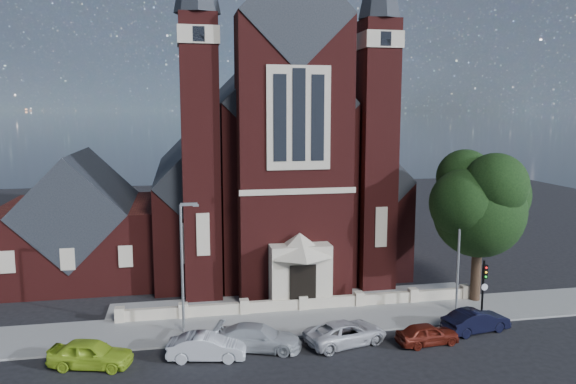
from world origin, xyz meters
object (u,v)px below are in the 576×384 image
at_px(parish_hall, 81,228).
at_px(car_silver_a, 207,347).
at_px(street_tree, 483,206).
at_px(street_lamp_right, 460,247).
at_px(car_dark_red, 427,334).
at_px(car_lime_van, 91,354).
at_px(car_silver_b, 259,337).
at_px(car_white_suv, 346,333).
at_px(car_navy, 476,321).
at_px(street_lamp_left, 183,260).
at_px(traffic_signal, 484,282).
at_px(church, 265,167).

bearing_deg(parish_hall, car_silver_a, -62.76).
relative_size(street_tree, street_lamp_right, 1.32).
relative_size(car_silver_a, car_dark_red, 1.15).
xyz_separation_m(car_lime_van, car_silver_b, (9.05, 0.48, -0.04)).
bearing_deg(car_silver_a, car_dark_red, -82.43).
bearing_deg(car_silver_b, parish_hall, 54.00).
bearing_deg(car_lime_van, car_silver_b, -72.00).
height_order(car_lime_van, car_white_suv, car_lime_van).
xyz_separation_m(street_lamp_right, car_navy, (-0.45, -3.18, -3.89)).
bearing_deg(car_white_suv, street_lamp_left, 54.84).
height_order(parish_hall, car_white_suv, parish_hall).
bearing_deg(car_navy, car_silver_b, 78.74).
relative_size(traffic_signal, car_silver_b, 0.81).
bearing_deg(church, traffic_signal, -61.80).
bearing_deg(street_lamp_right, car_navy, -97.98).
bearing_deg(street_tree, car_white_suv, -155.81).
relative_size(street_tree, street_lamp_left, 1.32).
xyz_separation_m(traffic_signal, car_navy, (-1.36, -1.60, -1.88)).
bearing_deg(street_tree, car_silver_b, -163.50).
bearing_deg(car_silver_a, parish_hall, 36.94).
xyz_separation_m(street_lamp_left, car_silver_b, (4.07, -3.16, -3.89)).
bearing_deg(car_navy, car_lime_van, 79.99).
xyz_separation_m(street_lamp_left, car_lime_van, (-4.97, -3.64, -3.85)).
relative_size(car_lime_van, car_dark_red, 1.18).
height_order(church, street_lamp_right, church).
bearing_deg(car_lime_van, car_silver_a, -77.19).
relative_size(parish_hall, car_silver_a, 2.86).
height_order(street_lamp_left, street_lamp_right, same).
distance_m(parish_hall, street_tree, 31.27).
bearing_deg(church, car_dark_red, -75.76).
relative_size(church, car_silver_b, 7.11).
bearing_deg(car_dark_red, car_lime_van, 82.37).
relative_size(car_silver_b, car_dark_red, 1.32).
bearing_deg(street_lamp_left, street_lamp_right, 0.00).
relative_size(car_lime_van, car_navy, 1.03).
xyz_separation_m(street_lamp_right, car_dark_red, (-4.18, -4.34, -3.97)).
height_order(church, car_lime_van, church).
relative_size(street_tree, car_dark_red, 2.89).
distance_m(car_silver_a, car_dark_red, 12.72).
bearing_deg(street_lamp_right, parish_hall, 151.78).
distance_m(parish_hall, car_white_suv, 24.73).
distance_m(street_tree, car_lime_van, 26.76).
distance_m(car_silver_a, car_white_suv, 8.09).
xyz_separation_m(church, car_white_suv, (1.27, -22.32, -7.50)).
height_order(street_lamp_left, car_dark_red, street_lamp_left).
height_order(street_lamp_right, car_white_suv, street_lamp_right).
xyz_separation_m(parish_hall, car_silver_a, (9.20, -17.87, -3.31)).
xyz_separation_m(parish_hall, street_tree, (28.60, -12.29, 2.95)).
height_order(car_silver_a, car_dark_red, car_silver_a).
relative_size(street_lamp_right, car_white_suv, 1.64).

